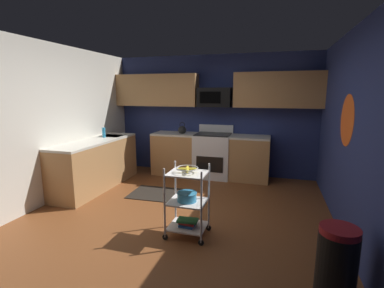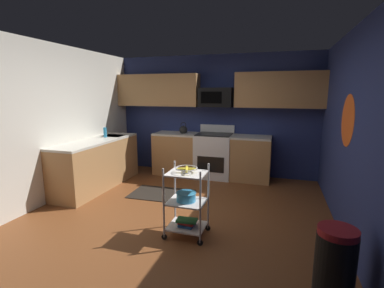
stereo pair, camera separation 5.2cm
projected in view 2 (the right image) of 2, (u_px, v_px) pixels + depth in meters
floor at (177, 217)px, 4.10m from camera, size 4.40×4.80×0.04m
wall_back at (214, 115)px, 6.14m from camera, size 4.52×0.06×2.60m
wall_left at (47, 124)px, 4.51m from camera, size 0.06×4.80×2.60m
wall_right at (356, 136)px, 3.20m from camera, size 0.06×4.80×2.60m
wall_flower_decal at (348, 121)px, 3.51m from camera, size 0.00×0.67×0.67m
counter_run at (163, 159)px, 5.68m from camera, size 3.45×2.62×0.92m
oven_range at (214, 155)px, 5.96m from camera, size 0.76×0.65×1.10m
upper_cabinets at (212, 90)px, 5.86m from camera, size 4.40×0.33×0.70m
microwave at (216, 97)px, 5.83m from camera, size 0.70×0.39×0.40m
rolling_cart at (187, 202)px, 3.48m from camera, size 0.53×0.41×0.91m
fruit_bowl at (187, 169)px, 3.40m from camera, size 0.27×0.27×0.07m
mixing_bowl_large at (186, 196)px, 3.47m from camera, size 0.25×0.25×0.11m
book_stack at (187, 222)px, 3.53m from camera, size 0.27×0.19×0.09m
kettle at (183, 130)px, 6.06m from camera, size 0.21×0.18×0.26m
dish_soap_bottle at (105, 132)px, 5.51m from camera, size 0.06×0.06×0.20m
trash_can at (335, 264)px, 2.42m from camera, size 0.34×0.42×0.66m
floor_rug at (162, 194)px, 4.98m from camera, size 1.13×0.74×0.01m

